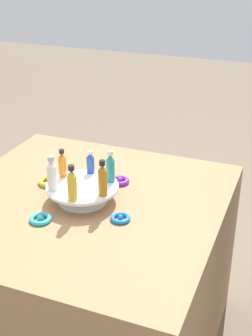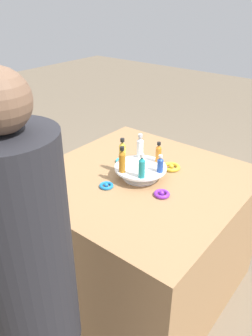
{
  "view_description": "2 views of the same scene",
  "coord_description": "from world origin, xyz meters",
  "views": [
    {
      "loc": [
        1.43,
        0.74,
        1.72
      ],
      "look_at": [
        -0.04,
        0.16,
        0.94
      ],
      "focal_mm": 50.0,
      "sensor_mm": 36.0,
      "label": 1
    },
    {
      "loc": [
        -0.91,
        1.26,
        1.7
      ],
      "look_at": [
        -0.05,
        0.19,
        0.95
      ],
      "focal_mm": 35.0,
      "sensor_mm": 36.0,
      "label": 2
    }
  ],
  "objects": [
    {
      "name": "party_table",
      "position": [
        0.0,
        0.0,
        0.4
      ],
      "size": [
        1.08,
        1.08,
        0.79
      ],
      "color": "#9E754C",
      "rests_on": "ground_plane"
    },
    {
      "name": "display_stand",
      "position": [
        0.0,
        0.0,
        0.84
      ],
      "size": [
        0.28,
        0.28,
        0.07
      ],
      "color": "white",
      "rests_on": "party_table"
    },
    {
      "name": "bottle_amber",
      "position": [
        0.04,
        0.11,
        0.93
      ],
      "size": [
        0.03,
        0.03,
        0.14
      ],
      "color": "#AD6B19",
      "rests_on": "display_stand"
    },
    {
      "name": "bottle_teal",
      "position": [
        -0.07,
        0.09,
        0.92
      ],
      "size": [
        0.03,
        0.03,
        0.13
      ],
      "color": "teal",
      "rests_on": "display_stand"
    },
    {
      "name": "bottle_blue",
      "position": [
        -0.11,
        -0.02,
        0.9
      ],
      "size": [
        0.03,
        0.03,
        0.1
      ],
      "color": "#234CAD",
      "rests_on": "display_stand"
    },
    {
      "name": "bottle_orange",
      "position": [
        -0.04,
        -0.11,
        0.91
      ],
      "size": [
        0.03,
        0.03,
        0.12
      ],
      "color": "orange",
      "rests_on": "display_stand"
    },
    {
      "name": "bottle_clear",
      "position": [
        0.07,
        -0.09,
        0.93
      ],
      "size": [
        0.04,
        0.04,
        0.14
      ],
      "color": "silver",
      "rests_on": "display_stand"
    },
    {
      "name": "bottle_gold",
      "position": [
        0.11,
        0.02,
        0.92
      ],
      "size": [
        0.04,
        0.04,
        0.14
      ],
      "color": "gold",
      "rests_on": "display_stand"
    },
    {
      "name": "ribbon_bow_purple",
      "position": [
        -0.19,
        0.08,
        0.8
      ],
      "size": [
        0.08,
        0.08,
        0.03
      ],
      "color": "purple",
      "rests_on": "party_table"
    },
    {
      "name": "ribbon_bow_gold",
      "position": [
        -0.08,
        -0.19,
        0.8
      ],
      "size": [
        0.1,
        0.1,
        0.03
      ],
      "color": "gold",
      "rests_on": "party_table"
    },
    {
      "name": "ribbon_bow_teal",
      "position": [
        0.19,
        -0.08,
        0.8
      ],
      "size": [
        0.08,
        0.08,
        0.02
      ],
      "color": "#2DB7CC",
      "rests_on": "party_table"
    },
    {
      "name": "ribbon_bow_blue",
      "position": [
        0.08,
        0.19,
        0.8
      ],
      "size": [
        0.07,
        0.07,
        0.02
      ],
      "color": "blue",
      "rests_on": "party_table"
    }
  ]
}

